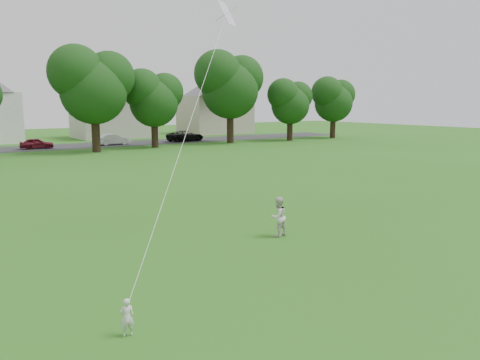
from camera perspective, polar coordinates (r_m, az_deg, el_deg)
ground at (r=12.23m, az=-4.02°, el=-13.04°), size 160.00×160.00×0.00m
toddler at (r=10.07m, az=-13.63°, el=-15.94°), size 0.32×0.24×0.80m
older_boy at (r=16.51m, az=4.66°, el=-4.50°), size 0.74×0.61×1.41m
kite at (r=13.40m, az=-5.95°, el=7.51°), size 3.81×3.65×11.73m
tree_row at (r=45.33m, az=-27.10°, el=10.40°), size 83.19×7.89×10.79m
house_row at (r=62.35m, az=-26.98°, el=8.91°), size 77.02×13.98×10.59m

